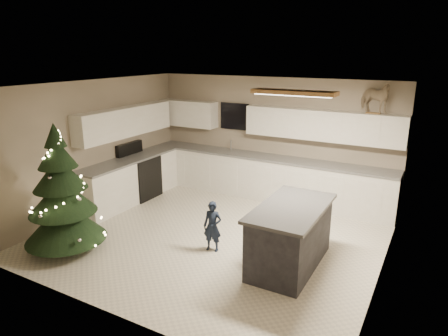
{
  "coord_description": "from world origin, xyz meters",
  "views": [
    {
      "loc": [
        3.26,
        -5.53,
        3.13
      ],
      "look_at": [
        0.0,
        0.35,
        1.15
      ],
      "focal_mm": 32.0,
      "sensor_mm": 36.0,
      "label": 1
    }
  ],
  "objects_px": {
    "toddler": "(213,226)",
    "rocking_horse": "(375,97)",
    "island": "(290,236)",
    "bar_stool": "(258,236)",
    "christmas_tree": "(62,200)"
  },
  "relations": [
    {
      "from": "toddler",
      "to": "rocking_horse",
      "type": "xyz_separation_m",
      "value": [
        1.84,
        2.8,
        1.88
      ]
    },
    {
      "from": "rocking_horse",
      "to": "island",
      "type": "bearing_deg",
      "value": -168.01
    },
    {
      "from": "island",
      "to": "bar_stool",
      "type": "bearing_deg",
      "value": -159.13
    },
    {
      "from": "christmas_tree",
      "to": "toddler",
      "type": "relative_size",
      "value": 2.52
    },
    {
      "from": "rocking_horse",
      "to": "toddler",
      "type": "bearing_deg",
      "value": 171.35
    },
    {
      "from": "island",
      "to": "christmas_tree",
      "type": "xyz_separation_m",
      "value": [
        -3.35,
        -1.29,
        0.38
      ]
    },
    {
      "from": "island",
      "to": "bar_stool",
      "type": "height_order",
      "value": "island"
    },
    {
      "from": "bar_stool",
      "to": "rocking_horse",
      "type": "distance_m",
      "value": 3.52
    },
    {
      "from": "island",
      "to": "bar_stool",
      "type": "xyz_separation_m",
      "value": [
        -0.45,
        -0.17,
        -0.05
      ]
    },
    {
      "from": "bar_stool",
      "to": "rocking_horse",
      "type": "xyz_separation_m",
      "value": [
        1.04,
        2.8,
        1.87
      ]
    },
    {
      "from": "island",
      "to": "toddler",
      "type": "distance_m",
      "value": 1.26
    },
    {
      "from": "bar_stool",
      "to": "toddler",
      "type": "bearing_deg",
      "value": 179.89
    },
    {
      "from": "christmas_tree",
      "to": "toddler",
      "type": "distance_m",
      "value": 2.42
    },
    {
      "from": "bar_stool",
      "to": "rocking_horse",
      "type": "bearing_deg",
      "value": 69.61
    },
    {
      "from": "toddler",
      "to": "rocking_horse",
      "type": "distance_m",
      "value": 3.85
    }
  ]
}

